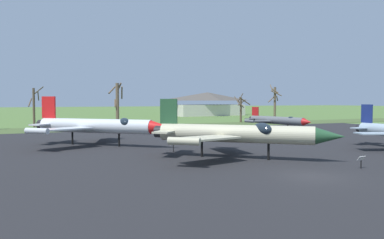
% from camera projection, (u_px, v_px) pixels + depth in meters
% --- Properties ---
extents(ground_plane, '(600.00, 600.00, 0.00)m').
position_uv_depth(ground_plane, '(312.00, 177.00, 24.56)').
color(ground_plane, '#4C6B33').
extents(asphalt_apron, '(95.61, 54.10, 0.05)m').
position_uv_depth(asphalt_apron, '(203.00, 148.00, 39.33)').
color(asphalt_apron, black).
rests_on(asphalt_apron, ground).
extents(grass_verge_strip, '(155.61, 12.00, 0.06)m').
position_uv_depth(grass_verge_strip, '(125.00, 128.00, 69.39)').
color(grass_verge_strip, '#41542B').
rests_on(grass_verge_strip, ground).
extents(jet_fighter_rear_center, '(9.01, 12.85, 3.94)m').
position_uv_depth(jet_fighter_rear_center, '(277.00, 120.00, 61.23)').
color(jet_fighter_rear_center, '#565B60').
rests_on(jet_fighter_rear_center, ground).
extents(info_placard_rear_center, '(0.47, 0.31, 0.90)m').
position_uv_depth(info_placard_rear_center, '(312.00, 131.00, 55.72)').
color(info_placard_rear_center, black).
rests_on(info_placard_rear_center, ground).
extents(jet_fighter_rear_left, '(14.07, 13.64, 5.19)m').
position_uv_depth(jet_fighter_rear_left, '(238.00, 133.00, 32.02)').
color(jet_fighter_rear_left, '#B7B293').
rests_on(jet_fighter_rear_left, ground).
extents(info_placard_rear_left, '(0.58, 0.30, 0.98)m').
position_uv_depth(info_placard_rear_left, '(361.00, 161.00, 27.35)').
color(info_placard_rear_left, black).
rests_on(info_placard_rear_left, ground).
extents(jet_fighter_rear_right, '(14.42, 14.12, 5.51)m').
position_uv_depth(jet_fighter_rear_right, '(98.00, 126.00, 41.18)').
color(jet_fighter_rear_right, silver).
rests_on(jet_fighter_rear_right, ground).
extents(info_placard_rear_right, '(0.58, 0.27, 1.09)m').
position_uv_depth(info_placard_rear_right, '(173.00, 145.00, 36.42)').
color(info_placard_rear_right, black).
rests_on(info_placard_rear_right, ground).
extents(bare_tree_left_of_center, '(2.88, 2.80, 7.75)m').
position_uv_depth(bare_tree_left_of_center, '(34.00, 106.00, 70.33)').
color(bare_tree_left_of_center, brown).
rests_on(bare_tree_left_of_center, ground).
extents(bare_tree_center, '(2.95, 2.92, 8.47)m').
position_uv_depth(bare_tree_center, '(117.00, 103.00, 71.34)').
color(bare_tree_center, brown).
rests_on(bare_tree_center, ground).
extents(bare_tree_right_of_center, '(3.06, 3.06, 6.79)m').
position_uv_depth(bare_tree_right_of_center, '(241.00, 107.00, 85.87)').
color(bare_tree_right_of_center, brown).
rests_on(bare_tree_right_of_center, ground).
extents(bare_tree_far_right, '(2.93, 3.18, 9.07)m').
position_uv_depth(bare_tree_far_right, '(275.00, 102.00, 92.47)').
color(bare_tree_far_right, brown).
rests_on(bare_tree_far_right, ground).
extents(visitor_building, '(26.11, 13.05, 7.83)m').
position_uv_depth(visitor_building, '(208.00, 104.00, 125.44)').
color(visitor_building, beige).
rests_on(visitor_building, ground).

